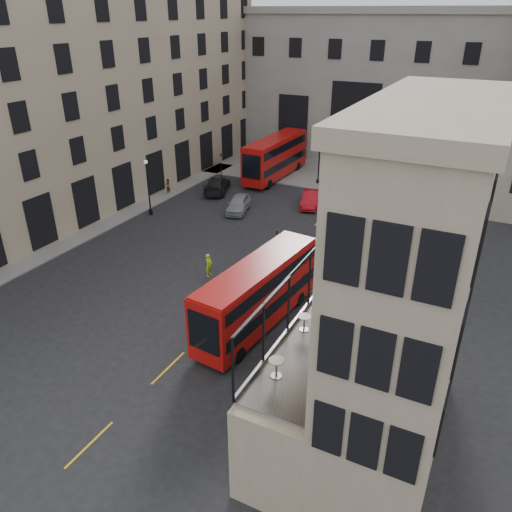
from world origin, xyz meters
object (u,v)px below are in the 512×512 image
at_px(cafe_table_near, 277,366).
at_px(cafe_chair_a, 316,390).
at_px(cafe_chair_b, 332,353).
at_px(cafe_chair_c, 348,339).
at_px(car_a, 238,204).
at_px(pedestrian_a, 267,167).
at_px(street_lamp_b, 319,163).
at_px(traffic_light_near, 277,248).
at_px(bicycle, 270,277).
at_px(pedestrian_d, 432,183).
at_px(cafe_chair_d, 353,306).
at_px(cyclist, 209,265).
at_px(traffic_light_far, 221,166).
at_px(cafe_table_far, 323,289).
at_px(car_c, 217,185).
at_px(car_b, 311,199).
at_px(pedestrian_b, 324,167).
at_px(cafe_table_mid, 304,321).
at_px(pedestrian_e, 168,187).
at_px(bus_near, 258,291).
at_px(bus_far, 276,155).
at_px(street_lamp_a, 149,191).
at_px(pedestrian_c, 332,178).

relative_size(cafe_table_near, cafe_chair_a, 0.95).
relative_size(cafe_chair_b, cafe_chair_c, 0.93).
bearing_deg(car_a, pedestrian_a, 87.81).
relative_size(street_lamp_b, pedestrian_a, 3.49).
bearing_deg(traffic_light_near, bicycle, -93.27).
bearing_deg(cafe_chair_b, pedestrian_d, 92.34).
bearing_deg(cafe_chair_d, cyclist, 150.96).
xyz_separation_m(traffic_light_far, cafe_table_far, (20.39, -24.56, 2.74)).
height_order(car_c, cafe_chair_b, cafe_chair_b).
distance_m(car_b, pedestrian_b, 10.90).
height_order(car_a, car_c, car_c).
bearing_deg(cafe_table_mid, cafe_chair_d, 59.70).
bearing_deg(pedestrian_e, cafe_table_mid, 50.38).
distance_m(cyclist, pedestrian_a, 26.11).
relative_size(cafe_table_far, cafe_chair_a, 1.01).
bearing_deg(bus_near, traffic_light_near, 104.06).
bearing_deg(pedestrian_b, traffic_light_near, -137.09).
distance_m(pedestrian_e, cafe_chair_c, 35.61).
height_order(pedestrian_a, cafe_chair_d, cafe_chair_d).
bearing_deg(car_c, cafe_chair_c, 110.02).
xyz_separation_m(cyclist, pedestrian_a, (-7.26, 25.08, -0.11)).
relative_size(car_b, pedestrian_b, 2.55).
height_order(pedestrian_d, cafe_table_mid, cafe_table_mid).
distance_m(cyclist, cafe_chair_d, 15.03).
distance_m(traffic_light_near, cafe_chair_d, 12.29).
xyz_separation_m(bus_far, cyclist, (5.74, -24.00, -1.73)).
bearing_deg(bus_near, bus_far, 112.83).
height_order(car_c, pedestrian_d, pedestrian_d).
relative_size(car_a, cyclist, 2.59).
height_order(street_lamp_a, car_a, street_lamp_a).
xyz_separation_m(car_a, cafe_chair_c, (17.56, -22.14, 4.10)).
xyz_separation_m(bus_near, cafe_chair_a, (7.08, -9.32, 2.48)).
distance_m(car_a, cafe_table_mid, 27.25).
height_order(car_c, pedestrian_b, pedestrian_b).
height_order(car_c, cafe_table_mid, cafe_table_mid).
height_order(street_lamp_b, cafe_table_near, cafe_table_near).
height_order(cafe_table_mid, cafe_chair_d, cafe_chair_d).
bearing_deg(bus_near, cafe_chair_b, -45.06).
xyz_separation_m(traffic_light_near, car_a, (-8.89, 10.51, -1.66)).
height_order(traffic_light_near, pedestrian_a, traffic_light_near).
xyz_separation_m(pedestrian_b, cafe_table_mid, (12.23, -37.15, 4.20)).
bearing_deg(cafe_table_near, car_c, 124.77).
xyz_separation_m(car_b, pedestrian_b, (-2.47, 10.62, 0.14)).
bearing_deg(pedestrian_c, cafe_chair_c, 74.14).
bearing_deg(car_c, bicycle, 110.94).
height_order(traffic_light_far, cafe_chair_a, cafe_chair_a).
bearing_deg(bicycle, bus_far, 7.11).
distance_m(street_lamp_a, cafe_chair_d, 28.45).
relative_size(street_lamp_b, cafe_table_near, 6.69).
bearing_deg(pedestrian_b, cafe_chair_b, -129.51).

